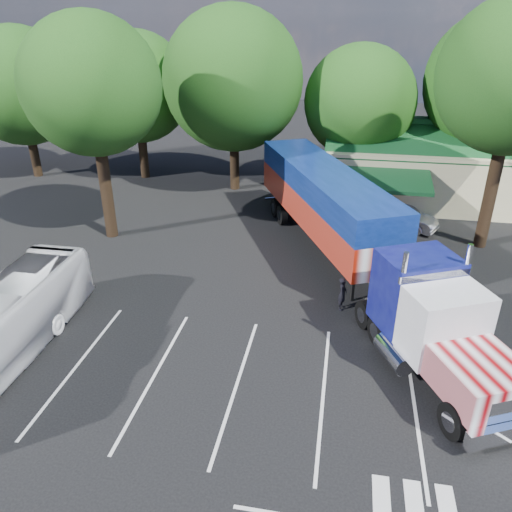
% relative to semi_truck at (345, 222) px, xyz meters
% --- Properties ---
extents(ground, '(120.00, 120.00, 0.00)m').
position_rel_semi_truck_xyz_m(ground, '(-3.57, -3.92, -2.76)').
color(ground, black).
rests_on(ground, ground).
extents(event_hall, '(24.20, 14.12, 5.55)m').
position_rel_semi_truck_xyz_m(event_hall, '(10.17, 13.88, -0.54)').
color(event_hall, beige).
rests_on(event_hall, ground).
extents(tree_row_a, '(9.00, 9.00, 11.68)m').
position_rel_semi_truck_xyz_m(tree_row_a, '(-25.57, 12.58, 4.41)').
color(tree_row_a, black).
rests_on(tree_row_a, ground).
extents(tree_row_b, '(8.40, 8.40, 11.35)m').
position_rel_semi_truck_xyz_m(tree_row_b, '(-16.57, 13.88, 4.38)').
color(tree_row_b, black).
rests_on(tree_row_b, ground).
extents(tree_row_c, '(10.00, 10.00, 13.05)m').
position_rel_semi_truck_xyz_m(tree_row_c, '(-8.57, 12.28, 5.28)').
color(tree_row_c, black).
rests_on(tree_row_c, ground).
extents(tree_row_d, '(8.00, 8.00, 10.60)m').
position_rel_semi_truck_xyz_m(tree_row_d, '(0.43, 13.58, 3.83)').
color(tree_row_d, black).
rests_on(tree_row_d, ground).
extents(tree_row_e, '(9.60, 9.60, 12.90)m').
position_rel_semi_truck_xyz_m(tree_row_e, '(9.43, 14.08, 5.33)').
color(tree_row_e, black).
rests_on(tree_row_e, ground).
extents(tree_near_left, '(7.60, 7.60, 12.65)m').
position_rel_semi_truck_xyz_m(tree_near_left, '(-14.07, 2.08, 6.06)').
color(tree_near_left, black).
rests_on(tree_near_left, ground).
extents(semi_truck, '(12.37, 22.27, 4.87)m').
position_rel_semi_truck_xyz_m(semi_truck, '(0.00, 0.00, 0.00)').
color(semi_truck, black).
rests_on(semi_truck, ground).
extents(woman, '(0.49, 0.65, 1.61)m').
position_rel_semi_truck_xyz_m(woman, '(0.10, -3.92, -1.95)').
color(woman, black).
rests_on(woman, ground).
extents(bicycle, '(1.03, 1.79, 0.89)m').
position_rel_semi_truck_xyz_m(bicycle, '(1.93, 3.73, -2.31)').
color(bicycle, black).
rests_on(bicycle, ground).
extents(silver_sedan, '(4.54, 3.25, 1.42)m').
position_rel_semi_truck_xyz_m(silver_sedan, '(3.61, 6.58, -2.04)').
color(silver_sedan, '#94959A').
rests_on(silver_sedan, ground).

